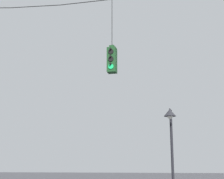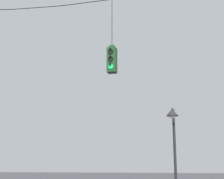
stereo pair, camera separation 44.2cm
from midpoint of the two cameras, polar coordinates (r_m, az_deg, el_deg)
traffic_light_over_intersection at (r=13.18m, az=-0.96°, el=5.00°), size 0.34×0.58×3.04m
street_lamp at (r=15.60m, az=8.93°, el=-6.63°), size 0.54×0.92×4.44m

